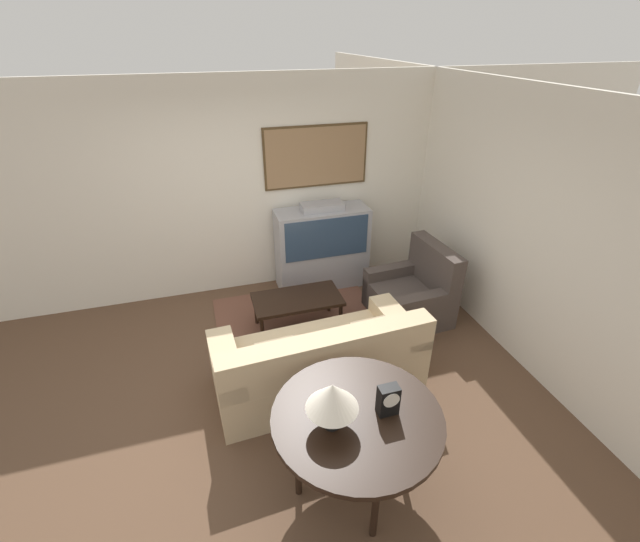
% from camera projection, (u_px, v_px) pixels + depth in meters
% --- Properties ---
extents(ground_plane, '(12.00, 12.00, 0.00)m').
position_uv_depth(ground_plane, '(274.00, 392.00, 4.19)').
color(ground_plane, brown).
extents(wall_back, '(12.00, 0.10, 2.70)m').
position_uv_depth(wall_back, '(235.00, 191.00, 5.30)').
color(wall_back, silver).
rests_on(wall_back, ground_plane).
extents(wall_right, '(0.06, 12.00, 2.70)m').
position_uv_depth(wall_right, '(530.00, 235.00, 4.18)').
color(wall_right, silver).
rests_on(wall_right, ground_plane).
extents(area_rug, '(1.95, 1.79, 0.01)m').
position_uv_depth(area_rug, '(302.00, 327.00, 5.10)').
color(area_rug, brown).
rests_on(area_rug, ground_plane).
extents(tv, '(1.21, 0.45, 1.19)m').
position_uv_depth(tv, '(322.00, 248.00, 5.70)').
color(tv, '#9E9EA3').
rests_on(tv, ground_plane).
extents(couch, '(2.01, 0.98, 0.83)m').
position_uv_depth(couch, '(319.00, 363.00, 4.11)').
color(couch, '#CCB289').
rests_on(couch, ground_plane).
extents(armchair, '(0.87, 0.93, 0.92)m').
position_uv_depth(armchair, '(412.00, 295.00, 5.19)').
color(armchair, '#473D38').
rests_on(armchair, ground_plane).
extents(coffee_table, '(1.01, 0.53, 0.43)m').
position_uv_depth(coffee_table, '(297.00, 301.00, 4.91)').
color(coffee_table, black).
rests_on(coffee_table, ground_plane).
extents(console_table, '(1.21, 1.21, 0.77)m').
position_uv_depth(console_table, '(357.00, 422.00, 2.99)').
color(console_table, black).
rests_on(console_table, ground_plane).
extents(table_lamp, '(0.35, 0.35, 0.37)m').
position_uv_depth(table_lamp, '(332.00, 397.00, 2.76)').
color(table_lamp, black).
rests_on(table_lamp, console_table).
extents(mantel_clock, '(0.14, 0.10, 0.23)m').
position_uv_depth(mantel_clock, '(388.00, 400.00, 2.93)').
color(mantel_clock, black).
rests_on(mantel_clock, console_table).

